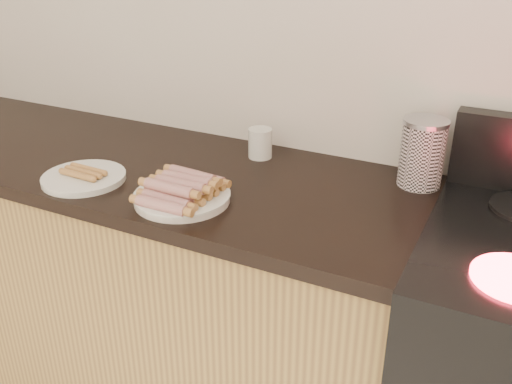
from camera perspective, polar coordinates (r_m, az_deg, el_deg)
The scene contains 9 objects.
wall_back at distance 1.69m, azimuth 6.90°, elevation 16.61°, with size 4.00×0.04×2.60m, color silver.
cabinet_base at distance 2.12m, azimuth -15.77°, elevation -7.75°, with size 2.20×0.59×0.86m, color olive.
counter_slab at distance 1.91m, azimuth -17.36°, elevation 3.61°, with size 2.20×0.62×0.04m, color black.
main_plate at distance 1.48m, azimuth -7.40°, elevation -0.64°, with size 0.25×0.25×0.02m, color white.
side_plate at distance 1.66m, azimuth -16.83°, elevation 1.37°, with size 0.23×0.23×0.02m, color white.
hotdog_pile at distance 1.47m, azimuth -7.47°, elevation 0.48°, with size 0.14×0.23×0.05m.
plain_sausages at distance 1.65m, azimuth -16.91°, elevation 1.92°, with size 0.12×0.07×0.02m.
canister at distance 1.60m, azimuth 16.30°, elevation 3.78°, with size 0.12×0.12×0.19m.
mug at distance 1.74m, azimuth 0.42°, elevation 4.91°, with size 0.07×0.07×0.09m, color white.
Camera 1 is at (0.57, 0.43, 1.56)m, focal length 40.00 mm.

